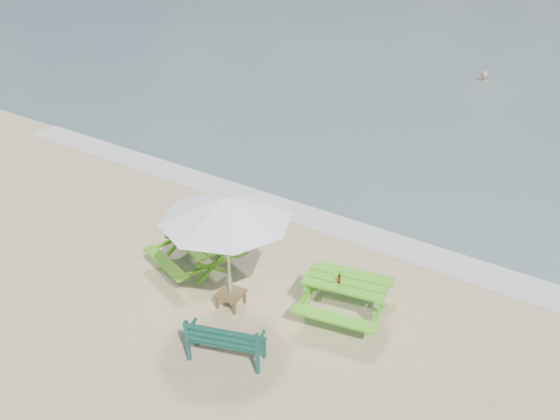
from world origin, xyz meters
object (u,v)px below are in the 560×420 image
Objects in this scene: picnic_table_left at (196,254)px; park_bench at (226,347)px; side_table at (231,299)px; picnic_table_right at (345,298)px; swimmer at (482,92)px; beer_bottle at (339,279)px; patio_umbrella at (226,208)px.

picnic_table_left is 2.68m from park_bench.
park_bench is at bearing -53.88° from side_table.
picnic_table_right reaches higher than swimmer.
picnic_table_left is 1.06× the size of swimmer.
park_bench is 5.71× the size of beer_bottle.
side_table is 0.28× the size of swimmer.
patio_umbrella is (-0.79, 1.08, 1.79)m from park_bench.
side_table is (1.34, -0.55, -0.17)m from picnic_table_left.
beer_bottle is 0.13× the size of swimmer.
park_bench is 2.23m from patio_umbrella.
picnic_table_right reaches higher than picnic_table_left.
beer_bottle is 16.91m from swimmer.
picnic_table_right is 1.45× the size of park_bench.
side_table is 2.02m from beer_bottle.
patio_umbrella reaches higher than park_bench.
beer_bottle is at bearing 6.16° from picnic_table_left.
beer_bottle reaches higher than picnic_table_left.
patio_umbrella is at bearing -22.52° from picnic_table_left.
park_bench is 0.51× the size of patio_umbrella.
park_bench is (2.12, -1.63, -0.09)m from picnic_table_left.
picnic_table_right is 2.06m from side_table.
picnic_table_right is at bearing -81.91° from swimmer.
park_bench is at bearing -53.88° from patio_umbrella.
side_table is at bearing -88.16° from swimmer.
swimmer reaches higher than side_table.
picnic_table_right is at bearing 7.85° from picnic_table_left.
patio_umbrella is 2.30m from beer_bottle.
beer_bottle is at bearing 27.33° from side_table.
picnic_table_left is 3.09m from beer_bottle.
park_bench is at bearing -115.21° from beer_bottle.
side_table is 1.87m from patio_umbrella.
picnic_table_left is 1.48× the size of park_bench.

